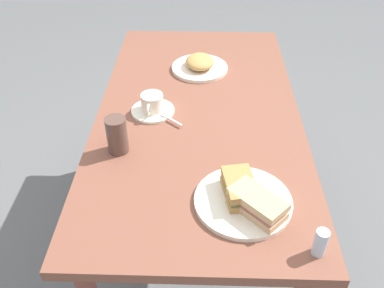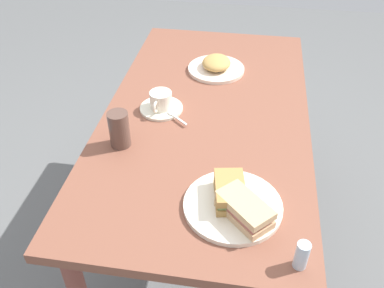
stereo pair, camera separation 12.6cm
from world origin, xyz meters
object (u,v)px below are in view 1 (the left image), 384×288
sandwich_front (239,188)px  sandwich_back (257,204)px  sandwich_plate (243,201)px  side_plate (200,68)px  salt_shaker (320,243)px  drinking_glass (117,135)px  coffee_saucer (153,111)px  spoon (168,117)px  dining_table (198,130)px  coffee_cup (152,102)px

sandwich_front → sandwich_back: size_ratio=0.88×
sandwich_plate → side_plate: 0.74m
salt_shaker → sandwich_back: bearing=49.3°
salt_shaker → drinking_glass: bearing=55.6°
coffee_saucer → sandwich_plate: bearing=-146.0°
sandwich_plate → coffee_saucer: bearing=34.0°
spoon → coffee_saucer: bearing=49.0°
dining_table → sandwich_front: bearing=-164.7°
coffee_saucer → spoon: spoon is taller
sandwich_front → salt_shaker: 0.25m
dining_table → salt_shaker: 0.67m
sandwich_front → coffee_cup: 0.49m
drinking_glass → coffee_saucer: bearing=-21.6°
coffee_saucer → drinking_glass: (-0.21, 0.08, 0.05)m
spoon → salt_shaker: size_ratio=1.07×
sandwich_plate → salt_shaker: (-0.16, -0.17, 0.03)m
drinking_glass → coffee_cup: bearing=-21.7°
spoon → drinking_glass: drinking_glass is taller
sandwich_front → drinking_glass: drinking_glass is taller
sandwich_plate → sandwich_back: 0.06m
dining_table → drinking_glass: (-0.23, 0.24, 0.15)m
side_plate → drinking_glass: size_ratio=1.92×
coffee_cup → salt_shaker: salt_shaker is taller
sandwich_back → coffee_cup: coffee_cup is taller
sandwich_front → side_plate: 0.73m
spoon → sandwich_back: bearing=-147.8°
sandwich_plate → spoon: spoon is taller
side_plate → salt_shaker: 0.94m
sandwich_back → side_plate: sandwich_back is taller
dining_table → sandwich_plate: 0.47m
dining_table → sandwich_front: sandwich_front is taller
dining_table → salt_shaker: bearing=-153.7°
coffee_saucer → side_plate: 0.35m
coffee_cup → drinking_glass: (-0.21, 0.08, 0.02)m
sandwich_front → spoon: bearing=31.4°
sandwich_plate → coffee_cup: size_ratio=2.52×
sandwich_plate → drinking_glass: bearing=60.2°
sandwich_front → salt_shaker: (-0.17, -0.18, -0.00)m
sandwich_back → spoon: (0.41, 0.26, -0.03)m
spoon → side_plate: 0.37m
coffee_cup → sandwich_plate: bearing=-145.8°
sandwich_plate → drinking_glass: size_ratio=2.22×
spoon → dining_table: bearing=-58.9°
coffee_cup → side_plate: (0.31, -0.16, -0.03)m
sandwich_front → spoon: size_ratio=1.70×
spoon → drinking_glass: size_ratio=0.69×
drinking_glass → sandwich_plate: bearing=-119.8°
dining_table → coffee_cup: size_ratio=12.81×
coffee_saucer → coffee_cup: bearing=170.7°
dining_table → salt_shaker: salt_shaker is taller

